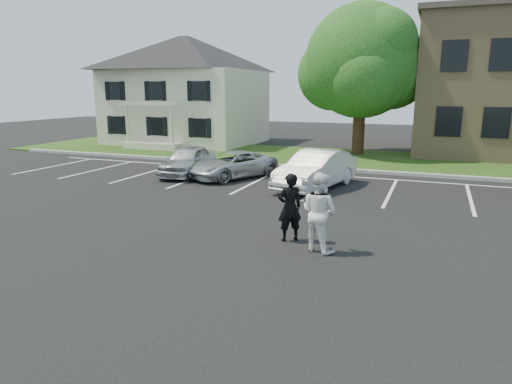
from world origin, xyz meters
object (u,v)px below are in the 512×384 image
(house, at_px, (186,90))
(man_white_shirt, at_px, (319,212))
(man_black_suit, at_px, (290,207))
(car_white_sedan, at_px, (316,170))
(tree, at_px, (364,64))
(car_silver_west, at_px, (188,161))
(car_silver_minivan, at_px, (233,165))

(house, relative_size, man_white_shirt, 5.27)
(man_black_suit, xyz_separation_m, car_white_sedan, (-1.00, 6.68, -0.15))
(tree, bearing_deg, car_silver_west, -122.71)
(man_white_shirt, relative_size, car_white_sedan, 0.43)
(car_silver_west, bearing_deg, car_silver_minivan, -2.71)
(tree, bearing_deg, house, 172.09)
(man_white_shirt, height_order, car_silver_minivan, man_white_shirt)
(house, relative_size, car_silver_west, 2.60)
(car_silver_minivan, bearing_deg, car_white_sedan, 15.56)
(house, height_order, man_black_suit, house)
(house, xyz_separation_m, car_silver_minivan, (8.88, -11.43, -3.24))
(tree, xyz_separation_m, car_white_sedan, (-0.06, -10.40, -4.60))
(house, distance_m, man_white_shirt, 24.52)
(house, distance_m, car_white_sedan, 18.02)
(car_silver_west, relative_size, car_silver_minivan, 0.94)
(man_white_shirt, bearing_deg, tree, -60.47)
(man_white_shirt, bearing_deg, house, -29.02)
(car_silver_west, height_order, car_silver_minivan, car_silver_west)
(tree, distance_m, car_silver_west, 12.53)
(car_white_sedan, bearing_deg, man_white_shirt, -61.84)
(car_white_sedan, bearing_deg, car_silver_west, -172.33)
(man_black_suit, height_order, man_white_shirt, man_white_shirt)
(man_black_suit, bearing_deg, man_white_shirt, 114.71)
(tree, relative_size, car_silver_minivan, 2.08)
(man_white_shirt, bearing_deg, car_silver_minivan, -29.67)
(car_silver_west, distance_m, car_silver_minivan, 2.21)
(tree, distance_m, man_black_suit, 17.67)
(car_silver_minivan, bearing_deg, tree, 93.42)
(man_white_shirt, relative_size, car_silver_minivan, 0.46)
(house, relative_size, car_white_sedan, 2.27)
(car_white_sedan, bearing_deg, tree, 102.97)
(man_black_suit, bearing_deg, car_silver_west, -82.80)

